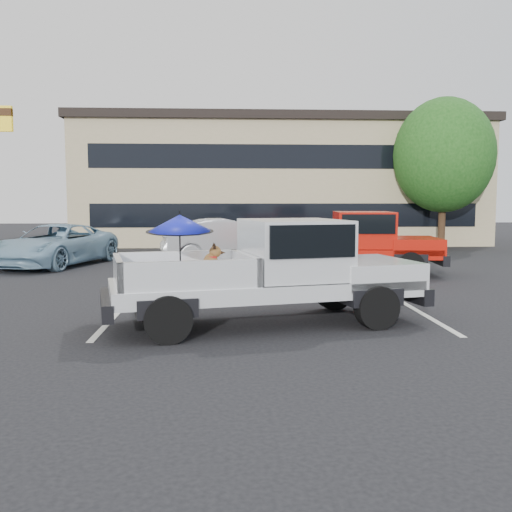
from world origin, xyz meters
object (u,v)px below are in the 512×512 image
object	(u,v)px
red_pickup	(357,240)
silver_sedan	(228,240)
blue_suv	(55,245)
silver_pickup	(281,266)
tree_back	(341,162)
tree_right	(444,155)

from	to	relation	value
red_pickup	silver_sedan	xyz separation A→B (m)	(-3.85, 3.64, -0.25)
blue_suv	silver_sedan	bearing A→B (deg)	25.92
red_pickup	silver_sedan	distance (m)	5.30
silver_pickup	tree_back	bearing A→B (deg)	63.12
red_pickup	blue_suv	size ratio (longest dim) A/B	1.16
tree_back	blue_suv	bearing A→B (deg)	-132.18
tree_right	silver_pickup	bearing A→B (deg)	-120.18
silver_sedan	tree_back	bearing A→B (deg)	-37.86
blue_suv	tree_back	bearing A→B (deg)	65.18
silver_sedan	tree_right	bearing A→B (deg)	-73.26
tree_back	silver_sedan	world-z (taller)	tree_back
tree_back	silver_pickup	size ratio (longest dim) A/B	1.19
red_pickup	blue_suv	world-z (taller)	red_pickup
red_pickup	silver_sedan	bearing A→B (deg)	141.89
tree_right	blue_suv	distance (m)	17.01
silver_sedan	blue_suv	size ratio (longest dim) A/B	0.93
red_pickup	tree_back	bearing A→B (deg)	85.36
tree_right	blue_suv	xyz separation A→B (m)	(-15.57, -5.87, -3.51)
tree_right	silver_pickup	world-z (taller)	tree_right
tree_back	silver_pickup	bearing A→B (deg)	-104.16
tree_right	silver_pickup	distance (m)	17.91
tree_right	silver_sedan	world-z (taller)	tree_right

